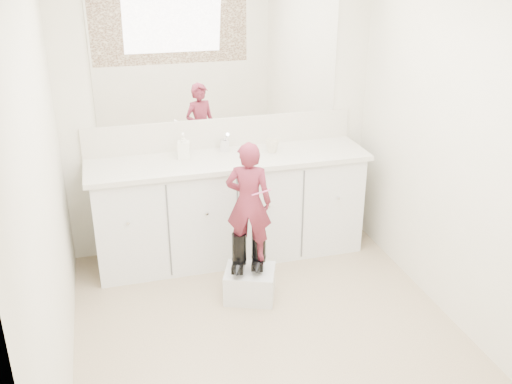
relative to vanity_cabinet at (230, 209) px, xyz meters
name	(u,v)px	position (x,y,z in m)	size (l,w,h in m)	color
floor	(272,339)	(0.00, -1.23, -0.42)	(3.00, 3.00, 0.00)	#8E715D
wall_back	(221,111)	(0.00, 0.27, 0.77)	(2.60, 2.60, 0.00)	beige
wall_front	(397,322)	(0.00, -2.73, 0.77)	(2.60, 2.60, 0.00)	beige
wall_left	(45,199)	(-1.30, -1.23, 0.78)	(3.00, 3.00, 0.00)	beige
wall_right	(464,155)	(1.30, -1.23, 0.78)	(3.00, 3.00, 0.00)	beige
vanity_cabinet	(230,209)	(0.00, 0.00, 0.00)	(2.20, 0.55, 0.85)	silver
countertop	(229,160)	(0.00, -0.01, 0.45)	(2.28, 0.58, 0.04)	beige
backsplash	(221,133)	(0.00, 0.26, 0.59)	(2.28, 0.03, 0.25)	beige
mirror	(220,57)	(0.00, 0.26, 1.22)	(2.00, 0.02, 1.00)	white
dot_panel	(409,208)	(0.00, -2.71, 1.22)	(2.00, 0.01, 1.20)	#472819
faucet	(225,145)	(0.00, 0.15, 0.52)	(0.08, 0.08, 0.10)	silver
cup	(272,146)	(0.37, 0.02, 0.52)	(0.11, 0.11, 0.11)	beige
soap_bottle	(184,146)	(-0.35, 0.07, 0.57)	(0.09, 0.10, 0.21)	white
step_stool	(250,284)	(-0.01, -0.69, -0.31)	(0.37, 0.30, 0.23)	silver
boot_left	(239,252)	(-0.09, -0.67, -0.04)	(0.11, 0.20, 0.30)	black
boot_right	(259,250)	(0.06, -0.67, -0.04)	(0.11, 0.20, 0.30)	black
toddler	(249,202)	(-0.01, -0.67, 0.36)	(0.33, 0.22, 0.90)	#B23652
toothbrush	(261,192)	(0.06, -0.75, 0.46)	(0.01, 0.01, 0.14)	pink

